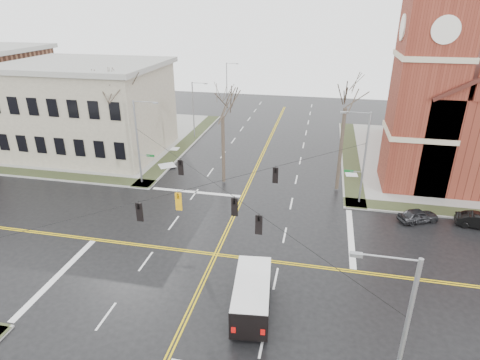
% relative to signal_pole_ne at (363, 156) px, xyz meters
% --- Properties ---
extents(ground, '(120.00, 120.00, 0.00)m').
position_rel_signal_pole_ne_xyz_m(ground, '(-11.32, -11.50, -4.95)').
color(ground, black).
rests_on(ground, ground).
extents(sidewalks, '(80.00, 80.00, 0.17)m').
position_rel_signal_pole_ne_xyz_m(sidewalks, '(-11.32, -11.50, -4.87)').
color(sidewalks, gray).
rests_on(sidewalks, ground).
extents(road_markings, '(100.00, 100.00, 0.01)m').
position_rel_signal_pole_ne_xyz_m(road_markings, '(-11.32, -11.50, -4.94)').
color(road_markings, gold).
rests_on(road_markings, ground).
extents(civic_building_a, '(18.00, 14.00, 11.00)m').
position_rel_signal_pole_ne_xyz_m(civic_building_a, '(-33.32, 8.50, 0.55)').
color(civic_building_a, gray).
rests_on(civic_building_a, ground).
extents(signal_pole_ne, '(2.75, 0.22, 9.00)m').
position_rel_signal_pole_ne_xyz_m(signal_pole_ne, '(0.00, 0.00, 0.00)').
color(signal_pole_ne, gray).
rests_on(signal_pole_ne, ground).
extents(signal_pole_nw, '(2.75, 0.22, 9.00)m').
position_rel_signal_pole_ne_xyz_m(signal_pole_nw, '(-22.64, 0.00, 0.00)').
color(signal_pole_nw, gray).
rests_on(signal_pole_nw, ground).
extents(signal_pole_se, '(2.75, 0.22, 9.00)m').
position_rel_signal_pole_ne_xyz_m(signal_pole_se, '(0.00, -23.00, 0.00)').
color(signal_pole_se, gray).
rests_on(signal_pole_se, ground).
extents(span_wires, '(23.02, 23.02, 0.03)m').
position_rel_signal_pole_ne_xyz_m(span_wires, '(-11.32, -11.50, 1.25)').
color(span_wires, black).
rests_on(span_wires, ground).
extents(traffic_signals, '(8.21, 8.26, 1.30)m').
position_rel_signal_pole_ne_xyz_m(traffic_signals, '(-11.32, -12.17, 0.50)').
color(traffic_signals, black).
rests_on(traffic_signals, ground).
extents(streetlight_north_a, '(2.30, 0.20, 8.00)m').
position_rel_signal_pole_ne_xyz_m(streetlight_north_a, '(-21.97, 16.50, -0.48)').
color(streetlight_north_a, gray).
rests_on(streetlight_north_a, ground).
extents(streetlight_north_b, '(2.30, 0.20, 8.00)m').
position_rel_signal_pole_ne_xyz_m(streetlight_north_b, '(-21.97, 36.50, -0.48)').
color(streetlight_north_b, gray).
rests_on(streetlight_north_b, ground).
extents(cargo_van, '(2.85, 5.98, 2.19)m').
position_rel_signal_pole_ne_xyz_m(cargo_van, '(-7.45, -16.82, -3.65)').
color(cargo_van, silver).
rests_on(cargo_van, ground).
extents(parked_car_a, '(3.87, 2.83, 1.22)m').
position_rel_signal_pole_ne_xyz_m(parked_car_a, '(5.13, -2.69, -4.34)').
color(parked_car_a, black).
rests_on(parked_car_a, ground).
extents(parked_car_b, '(4.02, 1.89, 1.27)m').
position_rel_signal_pole_ne_xyz_m(parked_car_b, '(10.20, -2.66, -4.31)').
color(parked_car_b, black).
rests_on(parked_car_b, ground).
extents(tree_nw_far, '(4.00, 4.00, 12.58)m').
position_rel_signal_pole_ne_xyz_m(tree_nw_far, '(-25.95, 2.76, 4.14)').
color(tree_nw_far, '#3B3225').
rests_on(tree_nw_far, ground).
extents(tree_nw_near, '(4.00, 4.00, 10.98)m').
position_rel_signal_pole_ne_xyz_m(tree_nw_near, '(-14.08, 2.04, 3.00)').
color(tree_nw_near, '#3B3225').
rests_on(tree_nw_near, ground).
extents(tree_ne, '(4.00, 4.00, 12.94)m').
position_rel_signal_pole_ne_xyz_m(tree_ne, '(-1.95, 2.66, 4.40)').
color(tree_ne, '#3B3225').
rests_on(tree_ne, ground).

